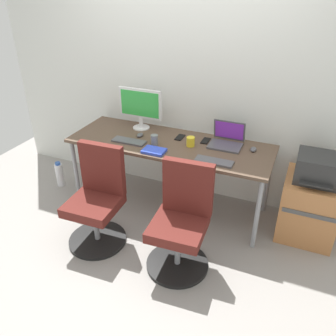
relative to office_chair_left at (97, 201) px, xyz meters
The scene contains 19 objects.
ground_plane 0.94m from the office_chair_left, 61.34° to the left, with size 5.28×5.28×0.00m, color gray.
back_wall 1.52m from the office_chair_left, 71.02° to the left, with size 4.40×0.04×2.60m, color silver.
desk 0.89m from the office_chair_left, 61.34° to the left, with size 2.03×0.71×0.76m.
office_chair_left is the anchor object (origin of this frame).
office_chair_right 0.81m from the office_chair_left, ahead, with size 0.54×0.54×0.94m.
side_cabinet 1.97m from the office_chair_left, 24.70° to the left, with size 0.50×0.52×0.61m.
printer 1.99m from the office_chair_left, 24.68° to the left, with size 0.38×0.40×0.24m.
water_bottle_on_floor 1.17m from the office_chair_left, 147.42° to the left, with size 0.09×0.09×0.31m.
desktop_monitor 1.12m from the office_chair_left, 91.34° to the left, with size 0.48×0.18×0.43m.
open_laptop 1.36m from the office_chair_left, 44.23° to the left, with size 0.31×0.27×0.22m.
keyboard_by_monitor 0.68m from the office_chair_left, 87.47° to the left, with size 0.34×0.12×0.02m, color #515156.
keyboard_by_laptop 1.11m from the office_chair_left, 28.96° to the left, with size 0.34×0.12×0.02m, color #515156.
mouse_by_monitor 0.83m from the office_chair_left, 85.13° to the left, with size 0.06×0.10×0.03m, color #515156.
mouse_by_laptop 1.53m from the office_chair_left, 36.05° to the left, with size 0.06×0.10×0.03m, color #515156.
coffee_mug 1.04m from the office_chair_left, 50.32° to the left, with size 0.08×0.08×0.09m, color yellow.
pen_cup 0.79m from the office_chair_left, 65.48° to the left, with size 0.07×0.07×0.10m, color slate.
phone_near_monitor 1.05m from the office_chair_left, 62.68° to the left, with size 0.07×0.14×0.01m, color black.
phone_near_laptop 1.21m from the office_chair_left, 51.42° to the left, with size 0.07×0.14×0.01m, color black.
notebook 0.69m from the office_chair_left, 54.49° to the left, with size 0.21×0.15×0.03m, color blue.
Camera 1 is at (1.19, -2.87, 2.23)m, focal length 36.95 mm.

